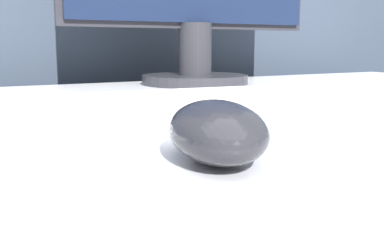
# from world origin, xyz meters

# --- Properties ---
(partition_panel) EXTENTS (5.00, 0.03, 1.03)m
(partition_panel) POSITION_xyz_m (0.00, 0.68, 0.51)
(partition_panel) COLOR #333D4C
(partition_panel) RESTS_ON ground_plane
(computer_mouse_near) EXTENTS (0.11, 0.14, 0.04)m
(computer_mouse_near) POSITION_xyz_m (-0.04, -0.15, 0.75)
(computer_mouse_near) COLOR #232328
(computer_mouse_near) RESTS_ON desk
(keyboard) EXTENTS (0.42, 0.16, 0.02)m
(keyboard) POSITION_xyz_m (-0.03, 0.08, 0.74)
(keyboard) COLOR silver
(keyboard) RESTS_ON desk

